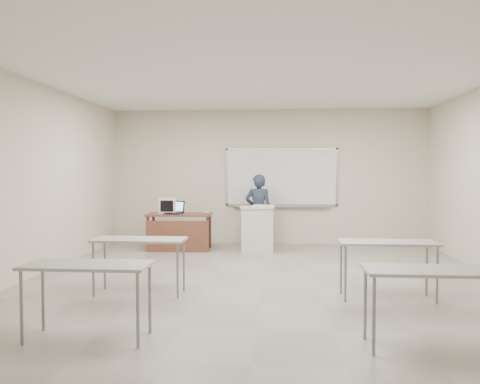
# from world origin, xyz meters

# --- Properties ---
(floor) EXTENTS (7.00, 8.00, 0.01)m
(floor) POSITION_xyz_m (0.00, 0.00, -0.01)
(floor) COLOR gray
(floor) RESTS_ON ground
(whiteboard) EXTENTS (2.48, 0.10, 1.31)m
(whiteboard) POSITION_xyz_m (0.30, 3.97, 1.48)
(whiteboard) COLOR white
(whiteboard) RESTS_ON floor
(student_desks) EXTENTS (4.40, 2.20, 0.73)m
(student_desks) POSITION_xyz_m (-0.00, -1.35, 0.67)
(student_desks) COLOR #ADACA7
(student_desks) RESTS_ON floor
(instructor_desk) EXTENTS (1.33, 0.66, 0.75)m
(instructor_desk) POSITION_xyz_m (-1.80, 2.88, 0.53)
(instructor_desk) COLOR brown
(instructor_desk) RESTS_ON floor
(podium) EXTENTS (0.66, 0.48, 0.92)m
(podium) POSITION_xyz_m (-0.20, 2.81, 0.46)
(podium) COLOR silver
(podium) RESTS_ON floor
(crt_monitor) EXTENTS (0.35, 0.40, 0.34)m
(crt_monitor) POSITION_xyz_m (-2.05, 3.11, 0.91)
(crt_monitor) COLOR beige
(crt_monitor) RESTS_ON instructor_desk
(laptop) EXTENTS (0.35, 0.33, 0.26)m
(laptop) POSITION_xyz_m (-1.90, 2.93, 0.81)
(laptop) COLOR black
(laptop) RESTS_ON instructor_desk
(mouse) EXTENTS (0.12, 0.09, 0.04)m
(mouse) POSITION_xyz_m (-1.25, 3.04, 0.77)
(mouse) COLOR silver
(mouse) RESTS_ON instructor_desk
(keyboard) EXTENTS (0.47, 0.27, 0.02)m
(keyboard) POSITION_xyz_m (-0.05, 2.89, 0.93)
(keyboard) COLOR beige
(keyboard) RESTS_ON podium
(presenter) EXTENTS (0.58, 0.39, 1.56)m
(presenter) POSITION_xyz_m (-0.19, 3.50, 0.78)
(presenter) COLOR black
(presenter) RESTS_ON floor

